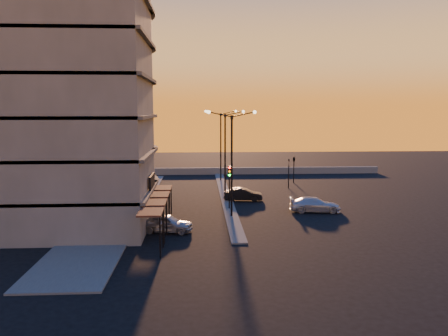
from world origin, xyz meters
The scene contains 14 objects.
ground centered at (0.00, 0.00, 0.00)m, with size 120.00×120.00×0.00m, color black.
sidewalk_west centered at (-10.50, 4.00, 0.06)m, with size 5.00×40.00×0.12m, color #4F4F4C.
median centered at (0.00, 10.00, 0.06)m, with size 1.20×36.00×0.12m, color #4F4F4C.
parapet centered at (2.00, 26.00, 0.50)m, with size 44.00×0.50×1.00m, color slate.
building centered at (-14.00, 0.03, 11.91)m, with size 14.35×17.08×25.00m.
streetlamp_near centered at (0.00, 0.00, 5.59)m, with size 4.32×0.32×9.51m.
streetlamp_mid centered at (0.00, 10.00, 5.59)m, with size 4.32×0.32×9.51m.
streetlamp_far centered at (0.00, 20.00, 5.59)m, with size 4.32×0.32×9.51m.
traffic_light_main centered at (0.00, 2.87, 2.89)m, with size 0.28×0.44×4.25m.
signal_east_a centered at (8.00, 14.00, 1.93)m, with size 0.13×0.16×3.60m.
signal_east_b centered at (9.50, 18.00, 3.10)m, with size 0.42×1.99×3.60m.
car_hatchback centered at (-5.50, -4.53, 0.72)m, with size 1.70×4.23×1.44m, color #A4A5AB.
car_sedan centered at (1.75, 7.04, 0.67)m, with size 1.41×4.04×1.33m, color black.
car_wagon centered at (8.00, 1.62, 0.69)m, with size 1.93×4.76×1.38m, color silver.
Camera 1 is at (-2.80, -38.06, 9.58)m, focal length 35.00 mm.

